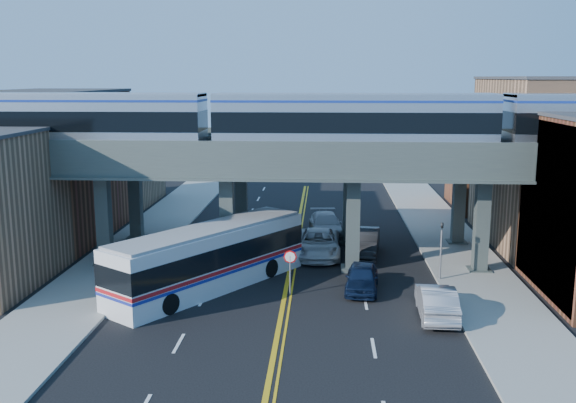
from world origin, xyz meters
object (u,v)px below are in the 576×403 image
(car_lane_b, at_px, (364,242))
(car_parked_curb, at_px, (437,301))
(stop_sign, at_px, (290,265))
(car_lane_c, at_px, (318,243))
(car_lane_d, at_px, (326,225))
(car_lane_a, at_px, (362,278))
(traffic_signal, at_px, (441,245))
(transit_bus, at_px, (210,258))
(transit_train, at_px, (353,121))

(car_lane_b, distance_m, car_parked_curb, 11.91)
(stop_sign, relative_size, car_parked_curb, 0.52)
(car_lane_c, relative_size, car_lane_d, 1.08)
(car_lane_a, xyz_separation_m, car_lane_b, (0.57, 7.61, 0.14))
(stop_sign, height_order, car_parked_curb, stop_sign)
(traffic_signal, relative_size, car_parked_curb, 0.81)
(transit_bus, bearing_deg, car_lane_a, -54.48)
(traffic_signal, bearing_deg, stop_sign, -161.37)
(stop_sign, distance_m, car_lane_c, 8.41)
(traffic_signal, relative_size, car_lane_a, 0.90)
(car_lane_b, distance_m, car_lane_c, 3.19)
(car_lane_a, relative_size, car_lane_d, 0.77)
(traffic_signal, xyz_separation_m, car_lane_a, (-4.80, -1.98, -1.53))
(transit_train, bearing_deg, car_lane_b, 73.80)
(car_lane_b, distance_m, car_lane_d, 6.08)
(transit_bus, bearing_deg, car_parked_curb, -72.04)
(car_lane_a, bearing_deg, traffic_signal, 28.04)
(car_lane_c, bearing_deg, car_lane_b, 7.02)
(transit_train, xyz_separation_m, traffic_signal, (5.29, -2.00, -7.19))
(transit_train, xyz_separation_m, car_lane_a, (0.49, -3.98, -8.71))
(traffic_signal, relative_size, car_lane_b, 0.74)
(traffic_signal, bearing_deg, car_parked_curb, -101.58)
(car_lane_b, xyz_separation_m, car_parked_curb, (3.03, -11.52, -0.07))
(car_lane_a, bearing_deg, transit_bus, -174.15)
(transit_train, relative_size, traffic_signal, 12.85)
(transit_bus, bearing_deg, car_lane_b, -15.52)
(car_lane_b, bearing_deg, transit_train, -98.95)
(stop_sign, relative_size, car_lane_b, 0.47)
(traffic_signal, distance_m, car_lane_d, 13.14)
(car_lane_c, bearing_deg, stop_sign, -100.54)
(car_lane_a, height_order, car_lane_d, car_lane_d)
(car_lane_c, distance_m, car_lane_d, 5.91)
(traffic_signal, distance_m, car_lane_b, 7.18)
(stop_sign, distance_m, car_lane_b, 9.84)
(traffic_signal, bearing_deg, car_lane_a, -157.62)
(traffic_signal, xyz_separation_m, car_lane_b, (-4.24, 5.63, -1.39))
(transit_train, xyz_separation_m, transit_bus, (-8.33, -4.01, -7.69))
(car_lane_c, relative_size, car_parked_curb, 1.25)
(stop_sign, height_order, car_lane_d, stop_sign)
(car_lane_d, bearing_deg, car_parked_curb, -77.10)
(transit_train, bearing_deg, car_lane_d, 99.87)
(traffic_signal, bearing_deg, car_lane_c, 144.76)
(transit_bus, xyz_separation_m, car_lane_a, (8.81, 0.03, -1.03))
(transit_train, relative_size, stop_sign, 20.03)
(transit_bus, height_order, car_lane_a, transit_bus)
(stop_sign, bearing_deg, transit_bus, 168.12)
(car_lane_a, bearing_deg, stop_sign, -160.34)
(stop_sign, distance_m, car_lane_a, 4.34)
(transit_train, distance_m, transit_bus, 12.02)
(stop_sign, bearing_deg, traffic_signal, 18.63)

